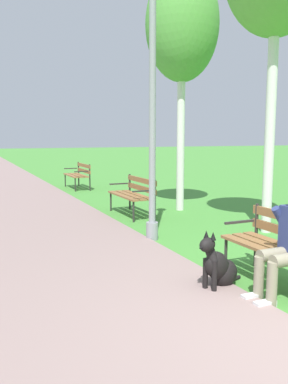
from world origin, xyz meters
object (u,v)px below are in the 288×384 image
Objects in this scene: park_bench_mid at (134,192)px; birch_tree_third at (182,26)px; lamp_post_near at (152,101)px; park_bench_near at (283,243)px; park_bench_far at (79,173)px; dog_black at (219,267)px.

birch_tree_third is at bearing 6.27° from park_bench_mid.
birch_tree_third is (1.78, 2.23, 1.89)m from lamp_post_near.
lamp_post_near is at bearing -104.59° from park_bench_mid.
park_bench_near is 6.13m from birch_tree_third.
park_bench_far is at bearing 103.39° from birch_tree_third.
park_bench_mid is at bearing 79.85° from dog_black.
dog_black is at bearing -114.10° from birch_tree_third.
park_bench_far is 9.43m from dog_black.
birch_tree_third is at bearing -76.61° from park_bench_far.
lamp_post_near is 3.42m from birch_tree_third.
dog_black is at bearing -96.00° from lamp_post_near.
park_bench_near is at bearing -105.26° from birch_tree_third.
park_bench_near reaches higher than dog_black.
dog_black is 0.15× the size of birch_tree_third.
dog_black is 0.18× the size of lamp_post_near.
lamp_post_near reaches higher than park_bench_far.
park_bench_far is 0.34× the size of lamp_post_near.
lamp_post_near is (-0.54, -2.09, 1.78)m from park_bench_mid.
dog_black is 3.07m from lamp_post_near.
birch_tree_third reaches higher than park_bench_far.
dog_black is (-0.87, -9.38, -0.25)m from park_bench_far.
park_bench_near is 0.34× the size of lamp_post_near.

